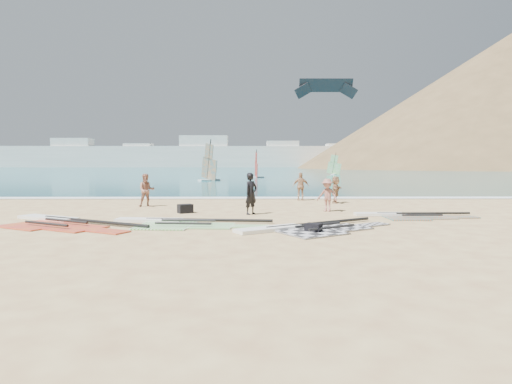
{
  "coord_description": "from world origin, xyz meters",
  "views": [
    {
      "loc": [
        -1.6,
        -14.23,
        2.31
      ],
      "look_at": [
        -1.44,
        4.0,
        1.0
      ],
      "focal_mm": 30.0,
      "sensor_mm": 36.0,
      "label": 1
    }
  ],
  "objects_px": {
    "beachgoer_mid": "(327,195)",
    "beachgoer_back": "(301,186)",
    "beachgoer_left": "(146,190)",
    "beachgoer_right": "(336,190)",
    "gear_bag_near": "(185,209)",
    "rig_grey": "(306,229)",
    "person_wetsuit": "(251,194)",
    "rig_orange": "(406,216)",
    "gear_bag_far": "(313,228)",
    "rig_red": "(59,222)",
    "rig_green": "(176,223)"
  },
  "relations": [
    {
      "from": "rig_grey",
      "to": "rig_green",
      "type": "height_order",
      "value": "rig_green"
    },
    {
      "from": "rig_green",
      "to": "gear_bag_near",
      "type": "bearing_deg",
      "value": 99.17
    },
    {
      "from": "rig_orange",
      "to": "beachgoer_left",
      "type": "bearing_deg",
      "value": 159.27
    },
    {
      "from": "gear_bag_near",
      "to": "beachgoer_right",
      "type": "bearing_deg",
      "value": 30.51
    },
    {
      "from": "person_wetsuit",
      "to": "beachgoer_right",
      "type": "xyz_separation_m",
      "value": [
        4.67,
        5.02,
        -0.16
      ]
    },
    {
      "from": "rig_orange",
      "to": "beachgoer_back",
      "type": "xyz_separation_m",
      "value": [
        -3.51,
        7.58,
        0.78
      ]
    },
    {
      "from": "rig_orange",
      "to": "person_wetsuit",
      "type": "height_order",
      "value": "person_wetsuit"
    },
    {
      "from": "rig_red",
      "to": "gear_bag_far",
      "type": "bearing_deg",
      "value": 15.56
    },
    {
      "from": "gear_bag_near",
      "to": "beachgoer_left",
      "type": "distance_m",
      "value": 3.7
    },
    {
      "from": "gear_bag_near",
      "to": "beachgoer_back",
      "type": "distance_m",
      "value": 8.53
    },
    {
      "from": "gear_bag_far",
      "to": "person_wetsuit",
      "type": "height_order",
      "value": "person_wetsuit"
    },
    {
      "from": "rig_green",
      "to": "rig_grey",
      "type": "bearing_deg",
      "value": -10.84
    },
    {
      "from": "beachgoer_left",
      "to": "beachgoer_back",
      "type": "bearing_deg",
      "value": 6.18
    },
    {
      "from": "rig_red",
      "to": "rig_orange",
      "type": "bearing_deg",
      "value": 35.87
    },
    {
      "from": "person_wetsuit",
      "to": "beachgoer_left",
      "type": "relative_size",
      "value": 1.08
    },
    {
      "from": "gear_bag_near",
      "to": "rig_orange",
      "type": "bearing_deg",
      "value": -8.65
    },
    {
      "from": "beachgoer_back",
      "to": "gear_bag_far",
      "type": "bearing_deg",
      "value": 86.42
    },
    {
      "from": "person_wetsuit",
      "to": "rig_orange",
      "type": "bearing_deg",
      "value": -54.72
    },
    {
      "from": "beachgoer_mid",
      "to": "beachgoer_back",
      "type": "distance_m",
      "value": 5.68
    },
    {
      "from": "gear_bag_far",
      "to": "beachgoer_left",
      "type": "bearing_deg",
      "value": 132.51
    },
    {
      "from": "gear_bag_near",
      "to": "person_wetsuit",
      "type": "bearing_deg",
      "value": -10.22
    },
    {
      "from": "rig_grey",
      "to": "beachgoer_mid",
      "type": "xyz_separation_m",
      "value": [
        1.65,
        5.29,
        0.71
      ]
    },
    {
      "from": "person_wetsuit",
      "to": "beachgoer_right",
      "type": "height_order",
      "value": "person_wetsuit"
    },
    {
      "from": "person_wetsuit",
      "to": "rig_red",
      "type": "bearing_deg",
      "value": 154.39
    },
    {
      "from": "rig_grey",
      "to": "beachgoer_back",
      "type": "distance_m",
      "value": 11.03
    },
    {
      "from": "beachgoer_mid",
      "to": "beachgoer_back",
      "type": "relative_size",
      "value": 0.92
    },
    {
      "from": "person_wetsuit",
      "to": "beachgoer_back",
      "type": "xyz_separation_m",
      "value": [
        2.93,
        6.68,
        -0.08
      ]
    },
    {
      "from": "beachgoer_left",
      "to": "beachgoer_mid",
      "type": "xyz_separation_m",
      "value": [
        8.85,
        -2.25,
        -0.08
      ]
    },
    {
      "from": "beachgoer_left",
      "to": "beachgoer_mid",
      "type": "distance_m",
      "value": 9.13
    },
    {
      "from": "gear_bag_far",
      "to": "rig_orange",
      "type": "bearing_deg",
      "value": 41.46
    },
    {
      "from": "gear_bag_far",
      "to": "beachgoer_left",
      "type": "relative_size",
      "value": 0.3
    },
    {
      "from": "rig_grey",
      "to": "gear_bag_near",
      "type": "relative_size",
      "value": 9.11
    },
    {
      "from": "rig_green",
      "to": "gear_bag_far",
      "type": "relative_size",
      "value": 11.91
    },
    {
      "from": "beachgoer_mid",
      "to": "beachgoer_right",
      "type": "xyz_separation_m",
      "value": [
        1.17,
        3.99,
        -0.01
      ]
    },
    {
      "from": "rig_green",
      "to": "beachgoer_left",
      "type": "bearing_deg",
      "value": 118.67
    },
    {
      "from": "beachgoer_right",
      "to": "gear_bag_near",
      "type": "bearing_deg",
      "value": 141.66
    },
    {
      "from": "rig_red",
      "to": "beachgoer_back",
      "type": "distance_m",
      "value": 13.8
    },
    {
      "from": "rig_green",
      "to": "beachgoer_back",
      "type": "xyz_separation_m",
      "value": [
        5.68,
        9.57,
        0.78
      ]
    },
    {
      "from": "beachgoer_left",
      "to": "rig_red",
      "type": "bearing_deg",
      "value": -122.49
    },
    {
      "from": "rig_green",
      "to": "gear_bag_near",
      "type": "height_order",
      "value": "gear_bag_near"
    },
    {
      "from": "rig_red",
      "to": "beachgoer_mid",
      "type": "distance_m",
      "value": 11.29
    },
    {
      "from": "rig_red",
      "to": "gear_bag_near",
      "type": "xyz_separation_m",
      "value": [
        4.16,
        3.29,
        0.15
      ]
    },
    {
      "from": "gear_bag_far",
      "to": "rig_red",
      "type": "bearing_deg",
      "value": 167.51
    },
    {
      "from": "person_wetsuit",
      "to": "beachgoer_back",
      "type": "distance_m",
      "value": 7.3
    },
    {
      "from": "rig_grey",
      "to": "person_wetsuit",
      "type": "xyz_separation_m",
      "value": [
        -1.86,
        4.26,
        0.86
      ]
    },
    {
      "from": "rig_orange",
      "to": "beachgoer_right",
      "type": "height_order",
      "value": "beachgoer_right"
    },
    {
      "from": "beachgoer_right",
      "to": "rig_red",
      "type": "bearing_deg",
      "value": 144.58
    },
    {
      "from": "rig_grey",
      "to": "rig_green",
      "type": "relative_size",
      "value": 0.94
    },
    {
      "from": "rig_green",
      "to": "beachgoer_left",
      "type": "xyz_separation_m",
      "value": [
        -2.6,
        6.16,
        0.79
      ]
    },
    {
      "from": "beachgoer_back",
      "to": "beachgoer_right",
      "type": "xyz_separation_m",
      "value": [
        1.74,
        -1.66,
        -0.08
      ]
    }
  ]
}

